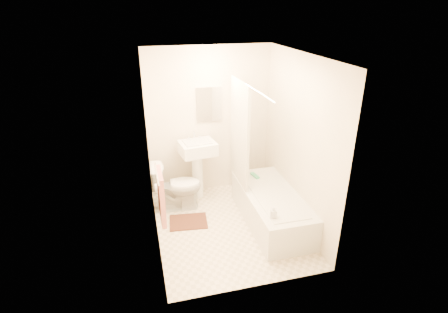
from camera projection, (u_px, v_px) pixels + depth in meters
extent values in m
plane|color=beige|center=(228.00, 226.00, 5.05)|extent=(2.40, 2.40, 0.00)
plane|color=white|center=(229.00, 56.00, 4.08)|extent=(2.40, 2.40, 0.00)
cube|color=beige|center=(209.00, 122.00, 5.63)|extent=(2.00, 0.02, 2.40)
cube|color=beige|center=(151.00, 158.00, 4.34)|extent=(0.02, 2.40, 2.40)
cube|color=beige|center=(299.00, 143.00, 4.80)|extent=(0.02, 2.40, 2.40)
cube|color=white|center=(209.00, 104.00, 5.49)|extent=(0.40, 0.03, 0.55)
cylinder|color=silver|center=(250.00, 86.00, 4.40)|extent=(0.03, 1.70, 0.03)
cube|color=silver|center=(240.00, 134.00, 5.07)|extent=(0.04, 0.80, 1.55)
cylinder|color=silver|center=(157.00, 173.00, 4.16)|extent=(0.02, 0.60, 0.02)
cube|color=#CC7266|center=(161.00, 196.00, 4.30)|extent=(0.06, 0.45, 0.66)
cylinder|color=white|center=(159.00, 188.00, 4.66)|extent=(0.11, 0.12, 0.12)
imported|color=silver|center=(177.00, 186.00, 5.37)|extent=(0.79, 0.48, 0.75)
cube|color=#542D23|center=(188.00, 222.00, 5.14)|extent=(0.59, 0.47, 0.02)
imported|color=silver|center=(274.00, 212.00, 4.39)|extent=(0.10, 0.10, 0.17)
cube|color=#3AA66F|center=(255.00, 176.00, 5.45)|extent=(0.09, 0.21, 0.04)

